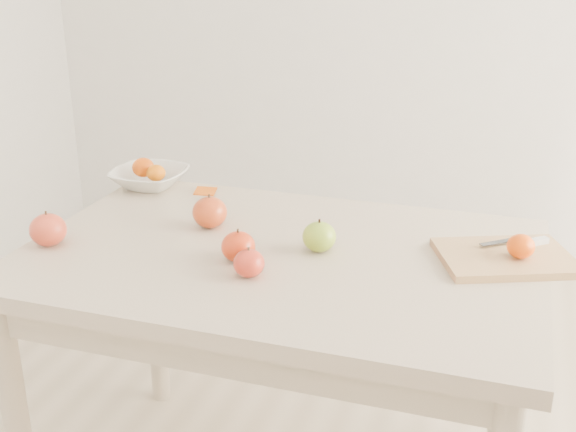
% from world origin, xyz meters
% --- Properties ---
extents(table, '(1.20, 0.80, 0.75)m').
position_xyz_m(table, '(0.00, 0.00, 0.65)').
color(table, beige).
rests_on(table, ground).
extents(cutting_board, '(0.35, 0.31, 0.02)m').
position_xyz_m(cutting_board, '(0.50, 0.10, 0.76)').
color(cutting_board, tan).
rests_on(cutting_board, table).
extents(board_tangerine, '(0.06, 0.06, 0.05)m').
position_xyz_m(board_tangerine, '(0.53, 0.09, 0.80)').
color(board_tangerine, '#E44608').
rests_on(board_tangerine, cutting_board).
extents(fruit_bowl, '(0.22, 0.22, 0.05)m').
position_xyz_m(fruit_bowl, '(-0.52, 0.33, 0.78)').
color(fruit_bowl, white).
rests_on(fruit_bowl, table).
extents(bowl_tangerine_near, '(0.07, 0.07, 0.06)m').
position_xyz_m(bowl_tangerine_near, '(-0.55, 0.34, 0.80)').
color(bowl_tangerine_near, '#D35B07').
rests_on(bowl_tangerine_near, fruit_bowl).
extents(bowl_tangerine_far, '(0.06, 0.06, 0.05)m').
position_xyz_m(bowl_tangerine_far, '(-0.49, 0.31, 0.80)').
color(bowl_tangerine_far, orange).
rests_on(bowl_tangerine_far, fruit_bowl).
extents(orange_peel_a, '(0.07, 0.05, 0.01)m').
position_xyz_m(orange_peel_a, '(-0.34, 0.32, 0.75)').
color(orange_peel_a, '#D2570E').
rests_on(orange_peel_a, table).
extents(orange_peel_b, '(0.06, 0.05, 0.01)m').
position_xyz_m(orange_peel_b, '(-0.29, 0.24, 0.75)').
color(orange_peel_b, orange).
rests_on(orange_peel_b, table).
extents(paring_knife, '(0.16, 0.09, 0.01)m').
position_xyz_m(paring_knife, '(0.55, 0.17, 0.78)').
color(paring_knife, silver).
rests_on(paring_knife, cutting_board).
extents(apple_green, '(0.08, 0.08, 0.07)m').
position_xyz_m(apple_green, '(0.08, 0.03, 0.79)').
color(apple_green, '#689F22').
rests_on(apple_green, table).
extents(apple_red_d, '(0.09, 0.09, 0.08)m').
position_xyz_m(apple_red_d, '(-0.54, -0.14, 0.79)').
color(apple_red_d, maroon).
rests_on(apple_red_d, table).
extents(apple_red_c, '(0.07, 0.07, 0.06)m').
position_xyz_m(apple_red_c, '(-0.02, -0.15, 0.78)').
color(apple_red_c, maroon).
rests_on(apple_red_c, table).
extents(apple_red_a, '(0.09, 0.09, 0.08)m').
position_xyz_m(apple_red_a, '(-0.22, 0.09, 0.79)').
color(apple_red_a, maroon).
rests_on(apple_red_a, table).
extents(apple_red_e, '(0.08, 0.08, 0.07)m').
position_xyz_m(apple_red_e, '(-0.08, -0.08, 0.79)').
color(apple_red_e, '#A40306').
rests_on(apple_red_e, table).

